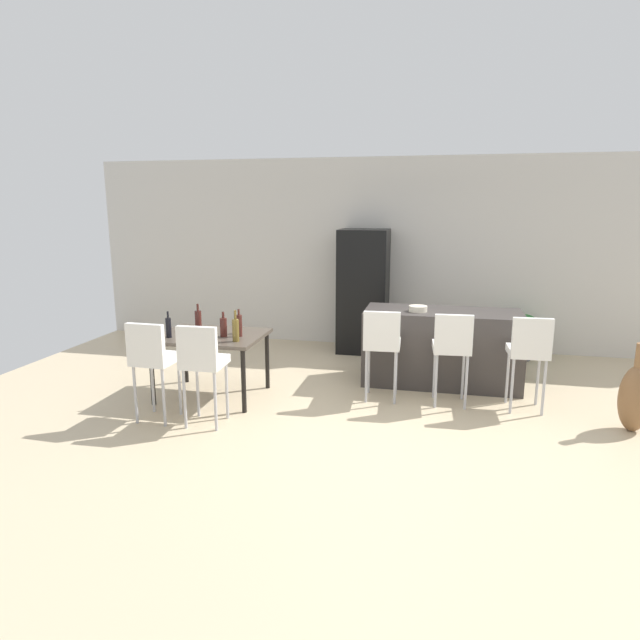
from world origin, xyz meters
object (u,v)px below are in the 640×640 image
wine_bottle_end (236,330)px  wine_bottle_right (239,325)px  kitchen_island (441,347)px  fruit_bowl (418,309)px  wine_bottle_middle (168,327)px  potted_plant (524,333)px  bar_chair_right (529,349)px  dining_chair_far (202,359)px  wine_bottle_far (198,320)px  bar_chair_left (382,341)px  floor_vase (635,397)px  dining_chair_near (152,356)px  dining_table (211,340)px  wine_bottle_left (223,327)px  refrigerator (363,291)px  wine_glass_near (237,323)px  bar_chair_middle (452,344)px

wine_bottle_end → wine_bottle_right: (-0.05, 0.22, -0.00)m
kitchen_island → fruit_bowl: fruit_bowl is taller
wine_bottle_middle → potted_plant: (4.13, 2.64, -0.46)m
bar_chair_right → dining_chair_far: 3.40m
wine_bottle_right → wine_bottle_far: bearing=160.2°
wine_bottle_far → wine_bottle_end: 0.78m
potted_plant → wine_bottle_right: bearing=-144.5°
bar_chair_left → floor_vase: bar_chair_left is taller
dining_chair_near → floor_vase: 4.79m
dining_table → wine_bottle_end: bearing=-31.4°
wine_bottle_left → refrigerator: (1.23, 2.47, 0.07)m
dining_chair_far → wine_glass_near: dining_chair_far is taller
wine_bottle_far → wine_bottle_right: wine_bottle_right is taller
bar_chair_left → dining_chair_far: size_ratio=1.00×
bar_chair_middle → dining_chair_far: same height
bar_chair_right → wine_bottle_middle: bearing=-172.2°
bar_chair_left → wine_bottle_right: bearing=-168.9°
bar_chair_right → wine_bottle_far: bearing=-178.6°
bar_chair_left → potted_plant: bar_chair_left is taller
wine_bottle_far → fruit_bowl: wine_bottle_far is taller
wine_bottle_left → bar_chair_left: bearing=11.4°
wine_bottle_end → refrigerator: bearing=69.1°
floor_vase → wine_glass_near: bearing=178.1°
wine_bottle_right → fruit_bowl: 2.16m
wine_bottle_left → potted_plant: wine_bottle_left is taller
wine_bottle_end → fruit_bowl: bearing=32.5°
bar_chair_middle → dining_chair_near: 3.16m
bar_chair_middle → wine_bottle_right: (-2.33, -0.31, 0.17)m
refrigerator → wine_bottle_middle: bearing=-124.3°
wine_bottle_right → refrigerator: refrigerator is taller
bar_chair_right → wine_bottle_far: 3.72m
kitchen_island → bar_chair_left: 1.05m
kitchen_island → bar_chair_right: (0.90, -0.78, 0.24)m
bar_chair_right → wine_bottle_end: 3.13m
wine_bottle_left → floor_vase: 4.28m
kitchen_island → bar_chair_left: bar_chair_left is taller
dining_chair_far → floor_vase: dining_chair_far is taller
wine_bottle_far → bar_chair_middle: bearing=1.8°
dining_chair_far → wine_bottle_end: (0.13, 0.58, 0.17)m
bar_chair_right → wine_bottle_end: wine_bottle_end is taller
bar_chair_right → dining_chair_near: 3.91m
kitchen_island → dining_chair_far: 3.00m
wine_bottle_end → bar_chair_left: bearing=19.2°
potted_plant → bar_chair_middle: bearing=-116.6°
bar_chair_left → refrigerator: bearing=103.5°
wine_bottle_right → wine_glass_near: wine_bottle_right is taller
wine_bottle_right → bar_chair_right: bearing=5.6°
bar_chair_middle → wine_bottle_middle: bar_chair_middle is taller
wine_bottle_right → wine_bottle_left: 0.18m
wine_bottle_right → potted_plant: bearing=35.5°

